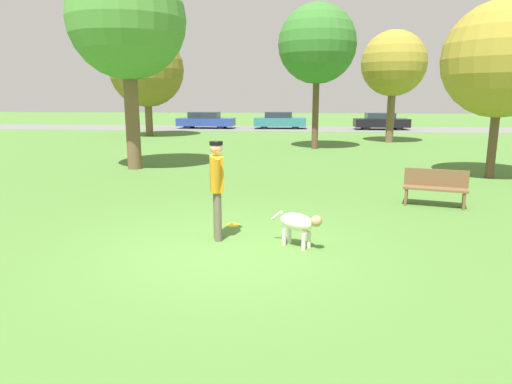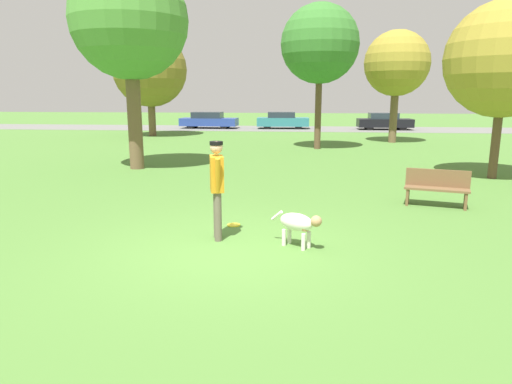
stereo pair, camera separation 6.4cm
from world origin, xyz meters
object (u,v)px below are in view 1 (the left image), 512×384
at_px(dog, 299,223).
at_px(tree_far_left, 147,70).
at_px(tree_mid_center, 317,44).
at_px(park_bench, 435,187).
at_px(tree_near_right, 502,60).
at_px(parked_car_black, 381,121).
at_px(tree_near_left, 127,21).
at_px(parked_car_blue, 206,120).
at_px(person, 217,182).
at_px(parked_car_teal, 280,120).
at_px(tree_far_right, 394,64).
at_px(frisbee, 233,225).

distance_m(dog, tree_far_left, 23.06).
height_order(tree_mid_center, park_bench, tree_mid_center).
distance_m(tree_near_right, parked_car_black, 20.65).
xyz_separation_m(tree_near_left, parked_car_blue, (-1.67, 19.81, -4.27)).
xyz_separation_m(person, parked_car_teal, (-0.28, 27.58, -0.40)).
height_order(person, park_bench, person).
xyz_separation_m(tree_far_left, parked_car_black, (15.40, 6.97, -3.43)).
bearing_deg(tree_near_right, tree_far_right, 95.64).
distance_m(tree_far_left, parked_car_blue, 8.07).
distance_m(tree_near_right, tree_far_right, 10.97).
relative_size(dog, park_bench, 0.62).
relative_size(parked_car_teal, parked_car_black, 1.00).
bearing_deg(tree_far_right, frisbee, -109.63).
bearing_deg(dog, person, -158.71).
bearing_deg(parked_car_teal, tree_near_left, -104.02).
distance_m(dog, tree_far_right, 19.08).
bearing_deg(parked_car_black, tree_mid_center, -113.17).
bearing_deg(dog, tree_near_right, 84.03).
bearing_deg(parked_car_teal, parked_car_black, -4.34).
distance_m(frisbee, parked_car_black, 27.42).
xyz_separation_m(frisbee, tree_near_left, (-4.47, 6.69, 4.88)).
relative_size(dog, tree_far_left, 0.14).
height_order(frisbee, tree_far_right, tree_far_right).
xyz_separation_m(dog, tree_far_right, (4.75, 18.10, 3.71)).
height_order(tree_far_left, tree_near_right, tree_far_left).
height_order(person, tree_near_left, tree_near_left).
relative_size(frisbee, tree_near_left, 0.04).
xyz_separation_m(tree_far_left, parked_car_teal, (7.83, 7.20, -3.41)).
bearing_deg(park_bench, tree_mid_center, 117.97).
height_order(frisbee, tree_mid_center, tree_mid_center).
relative_size(tree_far_left, tree_near_left, 0.92).
xyz_separation_m(frisbee, tree_far_right, (6.04, 16.93, 4.12)).
bearing_deg(person, dog, 63.24).
relative_size(parked_car_blue, park_bench, 3.01).
relative_size(frisbee, tree_far_left, 0.04).
height_order(tree_mid_center, parked_car_blue, tree_mid_center).
bearing_deg(person, tree_near_right, 118.52).
bearing_deg(frisbee, park_bench, 25.52).
height_order(tree_near_right, park_bench, tree_near_right).
distance_m(tree_far_left, parked_car_teal, 11.17).
height_order(frisbee, tree_far_left, tree_far_left).
bearing_deg(parked_car_blue, dog, -73.77).
distance_m(person, park_bench, 5.46).
bearing_deg(frisbee, dog, -42.50).
distance_m(tree_far_right, parked_car_blue, 15.88).
relative_size(tree_mid_center, parked_car_black, 1.66).
bearing_deg(frisbee, person, -99.33).
xyz_separation_m(person, tree_near_left, (-4.33, 7.57, 3.85)).
bearing_deg(tree_far_left, parked_car_blue, 73.14).
height_order(tree_mid_center, tree_far_right, tree_mid_center).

